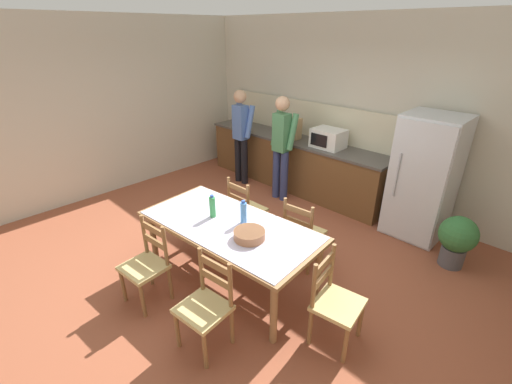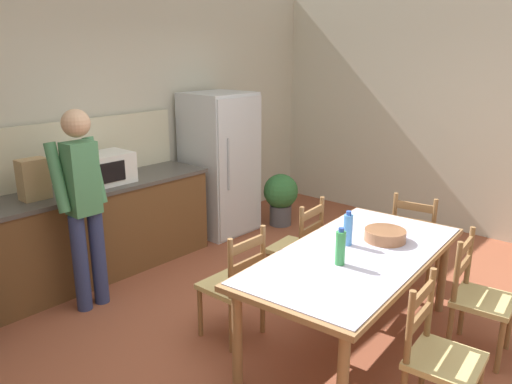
{
  "view_description": "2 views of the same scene",
  "coord_description": "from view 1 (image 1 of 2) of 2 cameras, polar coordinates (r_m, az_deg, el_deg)",
  "views": [
    {
      "loc": [
        2.61,
        -2.41,
        2.67
      ],
      "look_at": [
        0.07,
        0.18,
        0.93
      ],
      "focal_mm": 24.0,
      "sensor_mm": 36.0,
      "label": 1
    },
    {
      "loc": [
        -2.87,
        -2.04,
        2.21
      ],
      "look_at": [
        -0.14,
        0.37,
        1.15
      ],
      "focal_mm": 35.0,
      "sensor_mm": 36.0,
      "label": 2
    }
  ],
  "objects": [
    {
      "name": "wall_left",
      "position": [
        6.47,
        -23.31,
        12.73
      ],
      "size": [
        0.12,
        5.2,
        2.9
      ],
      "primitive_type": "cube",
      "color": "beige",
      "rests_on": "ground"
    },
    {
      "name": "potted_plant",
      "position": [
        4.81,
        30.5,
        -6.69
      ],
      "size": [
        0.44,
        0.44,
        0.67
      ],
      "color": "#4C4C51",
      "rests_on": "ground"
    },
    {
      "name": "ground_plane",
      "position": [
        4.45,
        -2.25,
        -11.3
      ],
      "size": [
        8.32,
        8.32,
        0.0
      ],
      "primitive_type": "plane",
      "color": "brown"
    },
    {
      "name": "dining_table",
      "position": [
        3.77,
        -4.45,
        -6.27
      ],
      "size": [
        2.1,
        1.13,
        0.75
      ],
      "rotation": [
        0.0,
        0.0,
        0.08
      ],
      "color": "olive",
      "rests_on": "ground"
    },
    {
      "name": "person_at_counter",
      "position": [
        5.62,
        4.29,
        8.02
      ],
      "size": [
        0.44,
        0.3,
        1.74
      ],
      "rotation": [
        0.0,
        0.0,
        1.57
      ],
      "color": "navy",
      "rests_on": "ground"
    },
    {
      "name": "chair_head_end",
      "position": [
        3.32,
        12.94,
        -17.41
      ],
      "size": [
        0.46,
        0.47,
        0.91
      ],
      "rotation": [
        0.0,
        0.0,
        1.72
      ],
      "color": "olive",
      "rests_on": "ground"
    },
    {
      "name": "chair_side_near_right",
      "position": [
        3.23,
        -8.3,
        -18.25
      ],
      "size": [
        0.46,
        0.44,
        0.91
      ],
      "rotation": [
        0.0,
        0.0,
        0.1
      ],
      "color": "olive",
      "rests_on": "ground"
    },
    {
      "name": "serving_bowl",
      "position": [
        3.46,
        -1.1,
        -7.03
      ],
      "size": [
        0.32,
        0.32,
        0.09
      ],
      "color": "#9E6642",
      "rests_on": "dining_table"
    },
    {
      "name": "kitchen_counter",
      "position": [
        6.29,
        6.1,
        4.94
      ],
      "size": [
        3.61,
        0.66,
        0.92
      ],
      "color": "brown",
      "rests_on": "ground"
    },
    {
      "name": "microwave",
      "position": [
        5.69,
        11.96,
        8.75
      ],
      "size": [
        0.5,
        0.39,
        0.3
      ],
      "color": "white",
      "rests_on": "kitchen_counter"
    },
    {
      "name": "chair_side_far_right",
      "position": [
        4.18,
        7.76,
        -6.82
      ],
      "size": [
        0.46,
        0.44,
        0.91
      ],
      "rotation": [
        0.0,
        0.0,
        3.24
      ],
      "color": "olive",
      "rests_on": "ground"
    },
    {
      "name": "wall_back",
      "position": [
        5.83,
        17.29,
        12.43
      ],
      "size": [
        6.52,
        0.12,
        2.9
      ],
      "primitive_type": "cube",
      "color": "beige",
      "rests_on": "ground"
    },
    {
      "name": "person_at_sink",
      "position": [
        6.29,
        -2.5,
        9.87
      ],
      "size": [
        0.43,
        0.3,
        1.72
      ],
      "rotation": [
        0.0,
        0.0,
        1.57
      ],
      "color": "black",
      "rests_on": "ground"
    },
    {
      "name": "bottle_off_centre",
      "position": [
        3.69,
        -2.09,
        -3.44
      ],
      "size": [
        0.07,
        0.07,
        0.27
      ],
      "color": "#4C8ED6",
      "rests_on": "dining_table"
    },
    {
      "name": "counter_splashback",
      "position": [
        6.31,
        8.25,
        12.09
      ],
      "size": [
        3.57,
        0.03,
        0.6
      ],
      "primitive_type": "cube",
      "color": "beige",
      "rests_on": "kitchen_counter"
    },
    {
      "name": "bottle_near_centre",
      "position": [
        3.83,
        -7.27,
        -2.44
      ],
      "size": [
        0.07,
        0.07,
        0.27
      ],
      "color": "green",
      "rests_on": "dining_table"
    },
    {
      "name": "refrigerator",
      "position": [
        5.13,
        26.18,
        2.12
      ],
      "size": [
        0.74,
        0.73,
        1.7
      ],
      "color": "silver",
      "rests_on": "ground"
    },
    {
      "name": "chair_side_far_left",
      "position": [
        4.66,
        -1.73,
        -2.98
      ],
      "size": [
        0.42,
        0.4,
        0.91
      ],
      "rotation": [
        0.0,
        0.0,
        3.15
      ],
      "color": "olive",
      "rests_on": "ground"
    },
    {
      "name": "chair_side_near_left",
      "position": [
        3.82,
        -17.75,
        -11.46
      ],
      "size": [
        0.45,
        0.44,
        0.91
      ],
      "rotation": [
        0.0,
        0.0,
        0.09
      ],
      "color": "olive",
      "rests_on": "ground"
    },
    {
      "name": "paper_bag",
      "position": [
        6.07,
        6.32,
        10.48
      ],
      "size": [
        0.24,
        0.16,
        0.36
      ],
      "primitive_type": "cube",
      "color": "tan",
      "rests_on": "kitchen_counter"
    }
  ]
}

